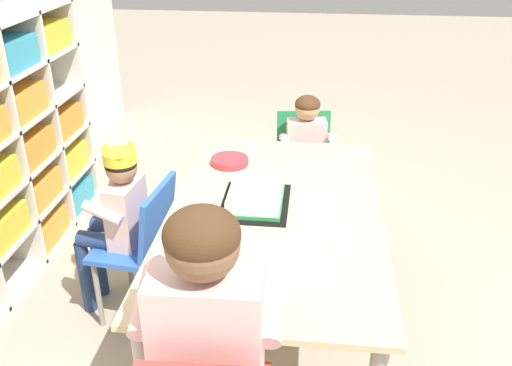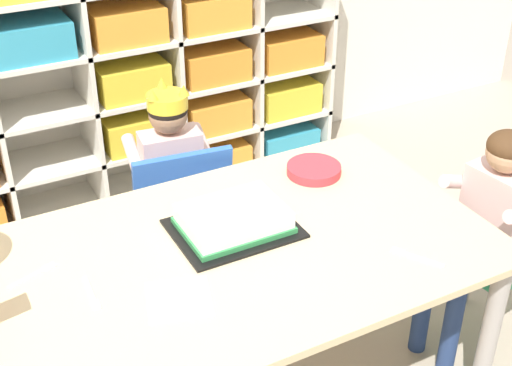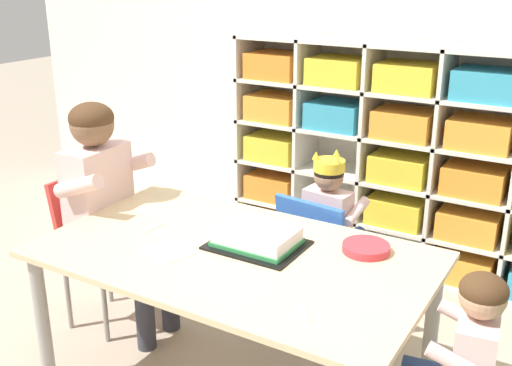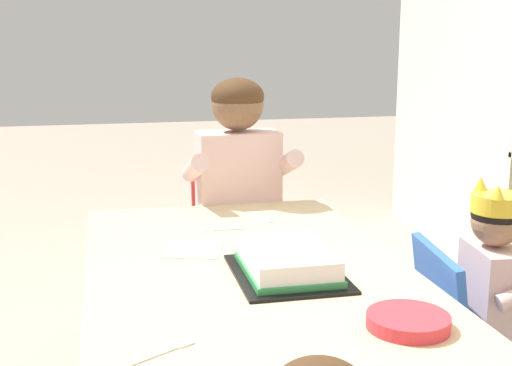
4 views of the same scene
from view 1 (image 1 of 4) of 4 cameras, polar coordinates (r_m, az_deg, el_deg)
ground at (r=2.57m, az=1.77°, el=-14.86°), size 16.00×16.00×0.00m
activity_table at (r=2.24m, az=1.97°, el=-4.53°), size 1.44×0.85×0.61m
classroom_chair_blue at (r=2.49m, az=-11.59°, el=-5.56°), size 0.40×0.35×0.66m
child_with_crown at (r=2.47m, az=-14.17°, el=-2.69°), size 0.31×0.32×0.84m
adult_helper_seated at (r=1.60m, az=-4.69°, el=-14.26°), size 0.44×0.41×1.06m
classroom_chair_guest_side at (r=3.14m, az=4.97°, el=2.17°), size 0.37×0.37×0.66m
guest_at_table_side at (r=3.00m, az=5.25°, el=3.35°), size 0.31×0.31×0.81m
birthday_cake_on_tray at (r=2.24m, az=-0.06°, el=-1.50°), size 0.35×0.27×0.07m
paper_plate_stack at (r=2.60m, az=-2.73°, el=2.27°), size 0.18×0.18×0.03m
paper_napkin_square at (r=2.02m, az=5.08°, el=-5.95°), size 0.20×0.20×0.00m
fork_beside_plate_stack at (r=1.87m, az=1.27°, el=-8.83°), size 0.02×0.14×0.00m
fork_near_cake_tray at (r=1.81m, az=-3.92°, el=-10.41°), size 0.13×0.06×0.00m
fork_by_napkin at (r=2.58m, az=8.47°, el=1.49°), size 0.09×0.13×0.00m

